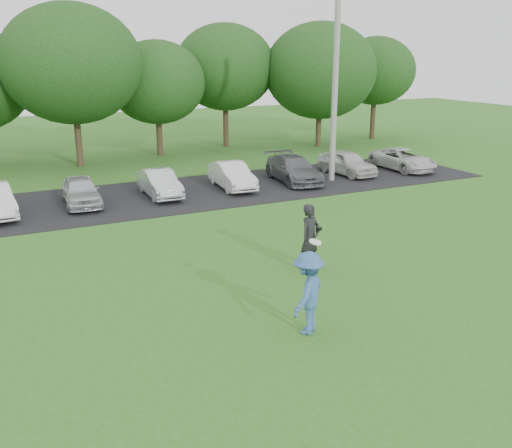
{
  "coord_description": "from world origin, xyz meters",
  "views": [
    {
      "loc": [
        -6.99,
        -10.77,
        6.13
      ],
      "look_at": [
        0.0,
        3.5,
        1.3
      ],
      "focal_mm": 40.0,
      "sensor_mm": 36.0,
      "label": 1
    }
  ],
  "objects": [
    {
      "name": "utility_pole",
      "position": [
        8.48,
        12.34,
        4.69
      ],
      "size": [
        0.28,
        0.28,
        9.37
      ],
      "primitive_type": "cylinder",
      "color": "gray",
      "rests_on": "ground"
    },
    {
      "name": "frisbee_player",
      "position": [
        -0.8,
        -0.76,
        0.96
      ],
      "size": [
        1.42,
        1.32,
        2.3
      ],
      "color": "#38639F",
      "rests_on": "ground"
    },
    {
      "name": "parking_lot",
      "position": [
        0.0,
        13.0,
        0.01
      ],
      "size": [
        32.0,
        6.5,
        0.03
      ],
      "primitive_type": "cube",
      "color": "black",
      "rests_on": "ground"
    },
    {
      "name": "ground",
      "position": [
        0.0,
        0.0,
        0.0
      ],
      "size": [
        100.0,
        100.0,
        0.0
      ],
      "primitive_type": "plane",
      "color": "#31631C",
      "rests_on": "ground"
    },
    {
      "name": "parked_cars",
      "position": [
        0.05,
        12.92,
        0.62
      ],
      "size": [
        28.68,
        4.42,
        1.23
      ],
      "color": "#4E1119",
      "rests_on": "parking_lot"
    },
    {
      "name": "tree_row",
      "position": [
        1.51,
        22.76,
        4.91
      ],
      "size": [
        42.39,
        9.85,
        8.64
      ],
      "color": "#38281C",
      "rests_on": "ground"
    },
    {
      "name": "camera_bystander",
      "position": [
        1.26,
        2.53,
        0.99
      ],
      "size": [
        0.84,
        0.7,
        1.97
      ],
      "color": "black",
      "rests_on": "ground"
    }
  ]
}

